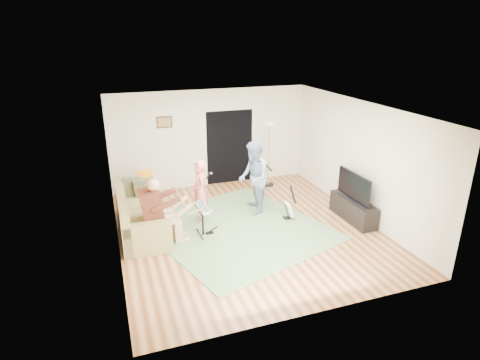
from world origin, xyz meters
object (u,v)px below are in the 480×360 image
object	(u,v)px
guitar_spare	(289,209)
dining_chair	(147,194)
singer	(200,192)
tv_cabinet	(353,209)
sofa	(137,218)
torchiere_lamp	(269,143)
guitarist	(254,178)
drum_kit	(203,222)
television	(354,186)

from	to	relation	value
guitar_spare	dining_chair	size ratio (longest dim) A/B	0.89
singer	dining_chair	xyz separation A→B (m)	(-1.04, 1.28, -0.41)
singer	dining_chair	distance (m)	1.70
dining_chair	tv_cabinet	size ratio (longest dim) A/B	0.66
sofa	torchiere_lamp	distance (m)	4.26
guitarist	dining_chair	distance (m)	2.71
drum_kit	dining_chair	size ratio (longest dim) A/B	0.77
sofa	torchiere_lamp	bearing A→B (deg)	23.73
torchiere_lamp	television	world-z (taller)	torchiere_lamp
torchiere_lamp	tv_cabinet	xyz separation A→B (m)	(1.00, -2.71, -0.99)
guitar_spare	sofa	bearing A→B (deg)	171.37
guitar_spare	drum_kit	bearing A→B (deg)	-176.39
guitar_spare	television	bearing A→B (deg)	-21.06
singer	torchiere_lamp	distance (m)	2.96
sofa	television	bearing A→B (deg)	-12.29
guitarist	drum_kit	bearing A→B (deg)	-50.77
drum_kit	torchiere_lamp	distance (m)	3.54
singer	torchiere_lamp	size ratio (longest dim) A/B	0.82
singer	television	distance (m)	3.50
drum_kit	dining_chair	bearing A→B (deg)	115.70
torchiere_lamp	sofa	bearing A→B (deg)	-156.27
torchiere_lamp	dining_chair	size ratio (longest dim) A/B	1.96
dining_chair	sofa	bearing A→B (deg)	-112.00
singer	television	bearing A→B (deg)	73.22
guitarist	television	bearing A→B (deg)	71.72
guitarist	tv_cabinet	xyz separation A→B (m)	(2.05, -1.15, -0.63)
drum_kit	guitarist	world-z (taller)	guitarist
drum_kit	dining_chair	xyz separation A→B (m)	(-0.93, 1.94, 0.02)
singer	tv_cabinet	distance (m)	3.58
guitarist	singer	bearing A→B (deg)	-73.84
sofa	tv_cabinet	size ratio (longest dim) A/B	1.65
guitar_spare	torchiere_lamp	distance (m)	2.44
drum_kit	singer	size ratio (longest dim) A/B	0.48
tv_cabinet	television	distance (m)	0.60
sofa	guitar_spare	size ratio (longest dim) A/B	2.81
sofa	torchiere_lamp	size ratio (longest dim) A/B	1.28
guitarist	dining_chair	xyz separation A→B (m)	(-2.38, 1.18, -0.55)
drum_kit	guitar_spare	xyz separation A→B (m)	(2.10, 0.13, -0.07)
guitar_spare	television	size ratio (longest dim) A/B	0.71
singer	torchiere_lamp	bearing A→B (deg)	125.38
singer	sofa	bearing A→B (deg)	-89.46
tv_cabinet	guitarist	bearing A→B (deg)	150.80
guitarist	tv_cabinet	world-z (taller)	guitarist
dining_chair	tv_cabinet	xyz separation A→B (m)	(4.43, -2.32, -0.08)
dining_chair	television	world-z (taller)	television
torchiere_lamp	dining_chair	xyz separation A→B (m)	(-3.43, -0.39, -0.91)
torchiere_lamp	tv_cabinet	bearing A→B (deg)	-69.76
drum_kit	singer	distance (m)	0.79
singer	guitar_spare	distance (m)	2.12
television	singer	bearing A→B (deg)	162.75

